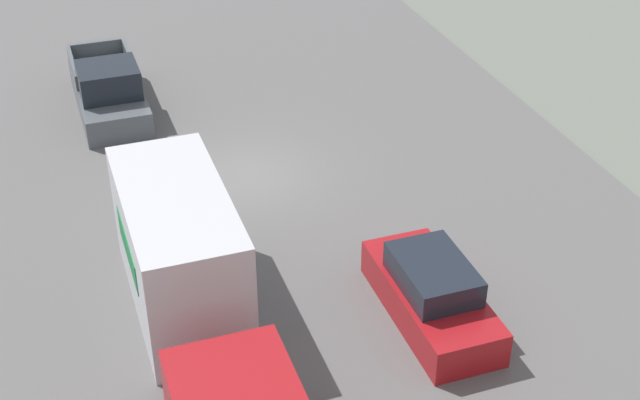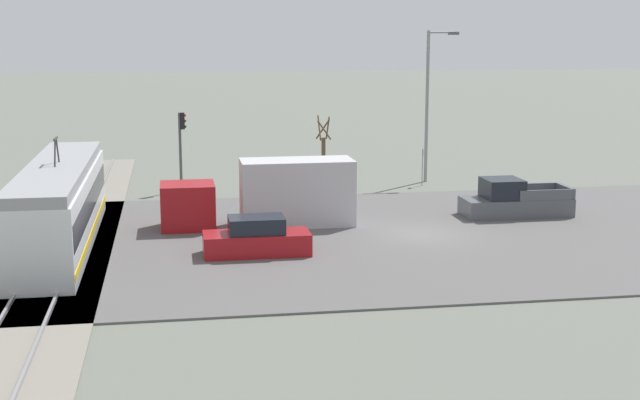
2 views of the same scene
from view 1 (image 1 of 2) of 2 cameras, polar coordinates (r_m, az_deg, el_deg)
The scene contains 5 objects.
ground_plane at distance 26.86m, azimuth -4.63°, elevation 1.48°, with size 320.00×320.00×0.00m, color #60665B.
road_surface at distance 26.84m, azimuth -4.64°, elevation 1.55°, with size 20.66×47.73×0.08m.
box_truck at distance 20.24m, azimuth -8.26°, elevation -5.40°, with size 2.36×9.03×3.11m.
pickup_truck at distance 31.00m, azimuth -13.38°, elevation 6.81°, with size 2.09×5.38×1.87m.
sedan_car_0 at distance 21.18m, azimuth 7.15°, elevation -6.00°, with size 1.81×4.39×1.58m.
Camera 1 is at (5.47, 22.31, 13.92)m, focal length 50.00 mm.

